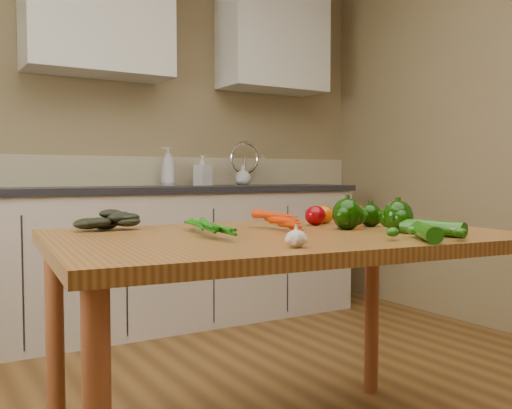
{
  "coord_description": "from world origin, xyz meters",
  "views": [
    {
      "loc": [
        -1.13,
        -1.27,
        0.97
      ],
      "look_at": [
        -0.04,
        0.52,
        0.87
      ],
      "focal_mm": 40.0,
      "sensor_mm": 36.0,
      "label": 1
    }
  ],
  "objects": [
    {
      "name": "room",
      "position": [
        0.0,
        0.17,
        1.25
      ],
      "size": [
        4.04,
        5.04,
        2.64
      ],
      "color": "brown",
      "rests_on": "ground"
    },
    {
      "name": "counter_run",
      "position": [
        0.21,
        2.19,
        0.46
      ],
      "size": [
        2.84,
        0.64,
        1.14
      ],
      "color": "#BBAC9B",
      "rests_on": "ground"
    },
    {
      "name": "upper_cabinets",
      "position": [
        0.51,
        2.32,
        1.95
      ],
      "size": [
        2.15,
        0.35,
        0.7
      ],
      "color": "silver",
      "rests_on": "room"
    },
    {
      "name": "table",
      "position": [
        -0.09,
        0.27,
        0.7
      ],
      "size": [
        1.55,
        1.09,
        0.79
      ],
      "rotation": [
        0.0,
        0.0,
        -0.1
      ],
      "color": "#99612C",
      "rests_on": "ground"
    },
    {
      "name": "soap_bottle_a",
      "position": [
        0.37,
        2.34,
        1.03
      ],
      "size": [
        0.1,
        0.1,
        0.26
      ],
      "primitive_type": "imported",
      "rotation": [
        0.0,
        0.0,
        4.68
      ],
      "color": "silver",
      "rests_on": "counter_run"
    },
    {
      "name": "soap_bottle_b",
      "position": [
        0.62,
        2.32,
        1.01
      ],
      "size": [
        0.12,
        0.12,
        0.21
      ],
      "primitive_type": "imported",
      "rotation": [
        0.0,
        0.0,
        1.93
      ],
      "color": "silver",
      "rests_on": "counter_run"
    },
    {
      "name": "soap_bottle_c",
      "position": [
        0.92,
        2.28,
        0.97
      ],
      "size": [
        0.16,
        0.16,
        0.14
      ],
      "primitive_type": "imported",
      "rotation": [
        0.0,
        0.0,
        5.48
      ],
      "color": "silver",
      "rests_on": "counter_run"
    },
    {
      "name": "carrot_bunch",
      "position": [
        -0.15,
        0.33,
        0.82
      ],
      "size": [
        0.29,
        0.24,
        0.07
      ],
      "primitive_type": null,
      "rotation": [
        0.0,
        0.0,
        -0.1
      ],
      "color": "red",
      "rests_on": "table"
    },
    {
      "name": "leafy_greens",
      "position": [
        -0.56,
        0.64,
        0.84
      ],
      "size": [
        0.21,
        0.19,
        0.1
      ],
      "primitive_type": null,
      "color": "black",
      "rests_on": "table"
    },
    {
      "name": "garlic_bulb",
      "position": [
        -0.28,
        -0.06,
        0.81
      ],
      "size": [
        0.05,
        0.05,
        0.05
      ],
      "primitive_type": "ellipsoid",
      "color": "beige",
      "rests_on": "table"
    },
    {
      "name": "pepper_a",
      "position": [
        0.17,
        0.26,
        0.84
      ],
      "size": [
        0.11,
        0.11,
        0.11
      ],
      "primitive_type": "sphere",
      "color": "black",
      "rests_on": "table"
    },
    {
      "name": "pepper_b",
      "position": [
        0.31,
        0.29,
        0.83
      ],
      "size": [
        0.08,
        0.08,
        0.08
      ],
      "primitive_type": "sphere",
      "color": "black",
      "rests_on": "table"
    },
    {
      "name": "pepper_c",
      "position": [
        0.25,
        0.1,
        0.84
      ],
      "size": [
        0.1,
        0.1,
        0.1
      ],
      "primitive_type": "sphere",
      "color": "black",
      "rests_on": "table"
    },
    {
      "name": "tomato_a",
      "position": [
        0.16,
        0.43,
        0.82
      ],
      "size": [
        0.08,
        0.08,
        0.07
      ],
      "primitive_type": "ellipsoid",
      "color": "#7F0207",
      "rests_on": "table"
    },
    {
      "name": "tomato_b",
      "position": [
        0.24,
        0.48,
        0.82
      ],
      "size": [
        0.07,
        0.07,
        0.07
      ],
      "primitive_type": "ellipsoid",
      "color": "#DB5C05",
      "rests_on": "table"
    },
    {
      "name": "tomato_c",
      "position": [
        0.34,
        0.42,
        0.82
      ],
      "size": [
        0.08,
        0.08,
        0.08
      ],
      "primitive_type": "ellipsoid",
      "color": "#DB5C05",
      "rests_on": "table"
    },
    {
      "name": "zucchini_a",
      "position": [
        0.26,
        -0.04,
        0.81
      ],
      "size": [
        0.09,
        0.22,
        0.05
      ],
      "primitive_type": "cylinder",
      "rotation": [
        1.57,
        0.0,
        0.18
      ],
      "color": "#124A07",
      "rests_on": "table"
    },
    {
      "name": "zucchini_b",
      "position": [
        0.13,
        -0.13,
        0.81
      ],
      "size": [
        0.15,
        0.19,
        0.05
      ],
      "primitive_type": "cylinder",
      "rotation": [
        1.57,
        0.0,
        -0.6
      ],
      "color": "#124A07",
      "rests_on": "table"
    }
  ]
}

